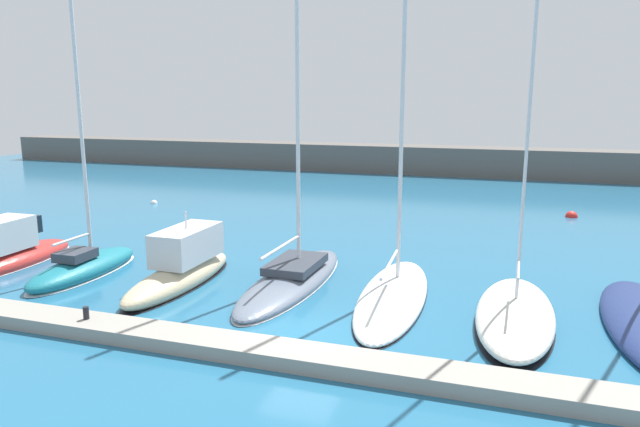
{
  "coord_description": "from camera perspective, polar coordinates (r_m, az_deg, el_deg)",
  "views": [
    {
      "loc": [
        6.41,
        -17.47,
        7.98
      ],
      "look_at": [
        -1.18,
        5.62,
        3.06
      ],
      "focal_mm": 32.42,
      "sensor_mm": 36.0,
      "label": 1
    }
  ],
  "objects": [
    {
      "name": "mooring_buoy_white",
      "position": [
        45.86,
        -16.06,
        0.97
      ],
      "size": [
        0.51,
        0.51,
        0.51
      ],
      "primitive_type": "sphere",
      "color": "white",
      "rests_on": "ground_plane"
    },
    {
      "name": "motorboat_red_nearest",
      "position": [
        31.68,
        -28.46,
        -3.57
      ],
      "size": [
        2.7,
        7.76,
        3.34
      ],
      "rotation": [
        0.0,
        0.0,
        1.59
      ],
      "color": "#B72D28",
      "rests_on": "ground_plane"
    },
    {
      "name": "sailboat_ivory_sixth",
      "position": [
        22.09,
        18.7,
        -9.34
      ],
      "size": [
        2.85,
        8.24,
        17.98
      ],
      "rotation": [
        0.0,
        0.0,
        1.56
      ],
      "color": "silver",
      "rests_on": "ground_plane"
    },
    {
      "name": "sailboat_white_fifth",
      "position": [
        23.51,
        7.23,
        -7.81
      ],
      "size": [
        3.06,
        10.01,
        17.02
      ],
      "rotation": [
        0.0,
        0.0,
        1.62
      ],
      "color": "white",
      "rests_on": "ground_plane"
    },
    {
      "name": "dock_pier",
      "position": [
        18.31,
        -4.21,
        -13.6
      ],
      "size": [
        37.51,
        1.42,
        0.47
      ],
      "primitive_type": "cube",
      "color": "gray",
      "rests_on": "ground_plane"
    },
    {
      "name": "ground_plane",
      "position": [
        20.25,
        -1.83,
        -11.77
      ],
      "size": [
        120.0,
        120.0,
        0.0
      ],
      "primitive_type": "plane",
      "color": "#236084"
    },
    {
      "name": "sailboat_teal_second",
      "position": [
        28.59,
        -22.29,
        -4.75
      ],
      "size": [
        2.29,
        6.86,
        14.23
      ],
      "rotation": [
        0.0,
        0.0,
        1.59
      ],
      "color": "#19707F",
      "rests_on": "ground_plane"
    },
    {
      "name": "motorboat_sand_third",
      "position": [
        25.84,
        -13.44,
        -5.13
      ],
      "size": [
        2.04,
        7.78,
        3.38
      ],
      "rotation": [
        0.0,
        0.0,
        1.56
      ],
      "color": "beige",
      "rests_on": "ground_plane"
    },
    {
      "name": "mooring_buoy_red",
      "position": [
        42.61,
        23.56,
        -0.32
      ],
      "size": [
        0.81,
        0.81,
        0.81
      ],
      "primitive_type": "sphere",
      "color": "red",
      "rests_on": "ground_plane"
    },
    {
      "name": "sailboat_slate_fourth",
      "position": [
        25.19,
        -2.74,
        -6.22
      ],
      "size": [
        2.8,
        10.2,
        17.48
      ],
      "rotation": [
        0.0,
        0.0,
        1.55
      ],
      "color": "slate",
      "rests_on": "ground_plane"
    },
    {
      "name": "dock_bollard",
      "position": [
        21.68,
        -22.09,
        -9.08
      ],
      "size": [
        0.2,
        0.2,
        0.44
      ],
      "primitive_type": "cylinder",
      "color": "black",
      "rests_on": "dock_pier"
    },
    {
      "name": "breakwater_seawall",
      "position": [
        61.99,
        12.21,
        5.13
      ],
      "size": [
        108.0,
        3.99,
        2.9
      ],
      "primitive_type": "cube",
      "color": "#5B5651",
      "rests_on": "ground_plane"
    }
  ]
}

